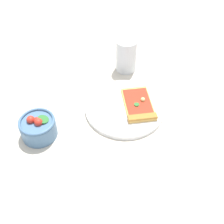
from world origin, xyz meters
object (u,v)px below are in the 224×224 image
object	(u,v)px
soda_glass	(126,56)
paper_napkin	(159,184)
plate	(125,108)
salad_bowl	(38,127)
pizza_slice_main	(139,106)

from	to	relation	value
soda_glass	paper_napkin	world-z (taller)	soda_glass
plate	salad_bowl	distance (m)	0.27
pizza_slice_main	salad_bowl	bearing A→B (deg)	144.87
pizza_slice_main	soda_glass	world-z (taller)	soda_glass
pizza_slice_main	paper_napkin	size ratio (longest dim) A/B	1.13
pizza_slice_main	soda_glass	xyz separation A→B (m)	(0.15, 0.15, 0.03)
salad_bowl	soda_glass	distance (m)	0.40
soda_glass	paper_napkin	xyz separation A→B (m)	(-0.33, -0.34, -0.05)
salad_bowl	paper_napkin	world-z (taller)	salad_bowl
plate	salad_bowl	world-z (taller)	salad_bowl
plate	paper_napkin	bearing A→B (deg)	-126.48
plate	paper_napkin	world-z (taller)	plate
salad_bowl	plate	bearing A→B (deg)	-31.24
salad_bowl	paper_napkin	size ratio (longest dim) A/B	0.70
pizza_slice_main	salad_bowl	size ratio (longest dim) A/B	1.61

